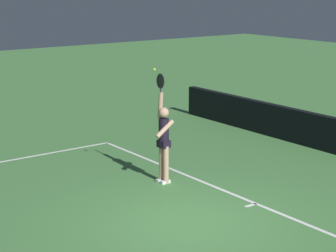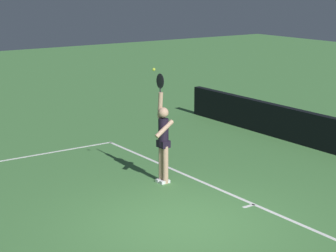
# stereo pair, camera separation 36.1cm
# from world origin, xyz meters

# --- Properties ---
(ground_plane) EXTENTS (60.00, 60.00, 0.00)m
(ground_plane) POSITION_xyz_m (0.00, 0.00, 0.00)
(ground_plane) COLOR #478042
(court_lines) EXTENTS (12.01, 5.76, 0.00)m
(court_lines) POSITION_xyz_m (0.00, -1.07, 0.00)
(court_lines) COLOR white
(court_lines) RESTS_ON ground
(tennis_player) EXTENTS (0.45, 0.50, 2.50)m
(tennis_player) POSITION_xyz_m (-2.23, 1.01, 1.04)
(tennis_player) COLOR tan
(tennis_player) RESTS_ON ground
(tennis_ball) EXTENTS (0.07, 0.07, 0.07)m
(tennis_ball) POSITION_xyz_m (-2.24, 0.78, 2.61)
(tennis_ball) COLOR #C8DC3A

